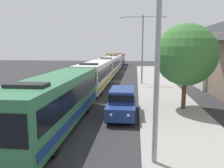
% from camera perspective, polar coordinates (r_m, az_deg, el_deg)
% --- Properties ---
extents(bus_lead, '(2.58, 11.81, 3.21)m').
position_cam_1_polar(bus_lead, '(13.56, -13.91, -3.84)').
color(bus_lead, '#33724C').
rests_on(bus_lead, ground_plane).
extents(bus_second_in_line, '(2.58, 12.01, 3.21)m').
position_cam_1_polar(bus_second_in_line, '(25.80, -4.21, 2.51)').
color(bus_second_in_line, silver).
rests_on(bus_second_in_line, ground_plane).
extents(bus_middle, '(2.58, 11.51, 3.21)m').
position_cam_1_polar(bus_middle, '(38.39, -0.80, 4.73)').
color(bus_middle, silver).
rests_on(bus_middle, ground_plane).
extents(bus_fourth_in_line, '(2.58, 10.82, 3.21)m').
position_cam_1_polar(bus_fourth_in_line, '(50.64, 0.89, 5.81)').
color(bus_fourth_in_line, silver).
rests_on(bus_fourth_in_line, ground_plane).
extents(bus_rear, '(2.58, 10.55, 3.21)m').
position_cam_1_polar(bus_rear, '(62.61, 1.90, 6.46)').
color(bus_rear, maroon).
rests_on(bus_rear, ground_plane).
extents(white_suv, '(1.86, 5.09, 1.90)m').
position_cam_1_polar(white_suv, '(15.58, 2.63, -4.37)').
color(white_suv, navy).
rests_on(white_suv, ground_plane).
extents(box_truck_oncoming, '(2.35, 7.69, 3.15)m').
position_cam_1_polar(box_truck_oncoming, '(71.16, -0.28, 6.81)').
color(box_truck_oncoming, '#B7B7BC').
rests_on(box_truck_oncoming, ground_plane).
extents(streetlamp_near, '(5.85, 0.28, 7.55)m').
position_cam_1_polar(streetlamp_near, '(8.52, 11.67, 9.94)').
color(streetlamp_near, gray).
rests_on(streetlamp_near, sidewalk).
extents(streetlamp_mid, '(5.68, 0.28, 8.54)m').
position_cam_1_polar(streetlamp_mid, '(28.65, 7.83, 10.44)').
color(streetlamp_mid, gray).
rests_on(streetlamp_mid, sidewalk).
extents(roadside_tree, '(4.53, 4.53, 6.31)m').
position_cam_1_polar(roadside_tree, '(17.28, 18.39, 7.09)').
color(roadside_tree, '#4C3823').
rests_on(roadside_tree, sidewalk).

